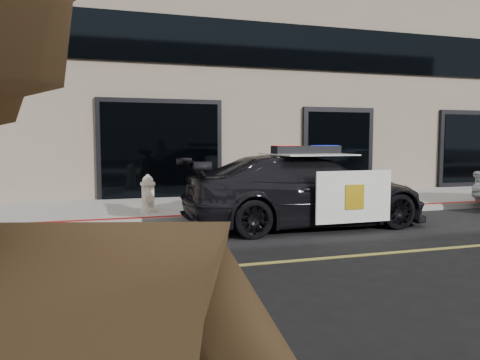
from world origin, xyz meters
name	(u,v)px	position (x,y,z in m)	size (l,w,h in m)	color
ground	(296,261)	(0.00, 0.00, 0.00)	(120.00, 120.00, 0.00)	black
sidewalk_n	(211,207)	(0.00, 5.25, 0.07)	(60.00, 3.50, 0.15)	gray
building_n	(174,17)	(0.00, 10.50, 6.00)	(60.00, 7.00, 12.00)	#756856
police_car	(306,190)	(1.31, 2.49, 0.73)	(2.30, 5.01, 1.64)	black
fire_hydrant	(148,195)	(-1.65, 4.28, 0.54)	(0.38, 0.53, 0.84)	beige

